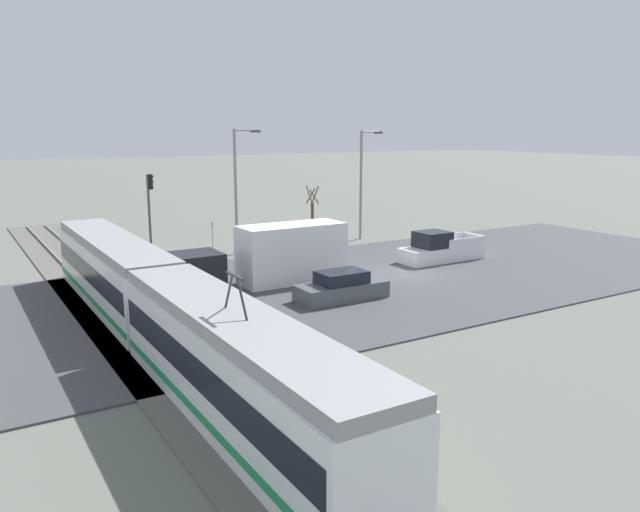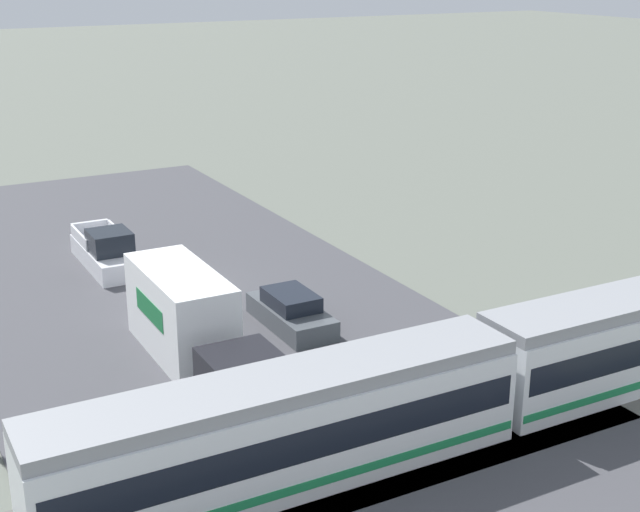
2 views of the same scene
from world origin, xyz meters
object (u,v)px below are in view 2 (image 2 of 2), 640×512
light_rail_tram (492,375)px  pickup_truck (107,252)px  box_truck (195,328)px  sedan_car_0 (291,312)px

light_rail_tram → pickup_truck: 21.32m
box_truck → sedan_car_0: (-4.63, -1.65, -0.88)m
light_rail_tram → box_truck: 10.57m
box_truck → sedan_car_0: box_truck is taller
box_truck → light_rail_tram: bearing=129.8°
box_truck → pickup_truck: box_truck is taller
light_rail_tram → sedan_car_0: 10.04m
pickup_truck → sedan_car_0: (-4.45, 10.50, -0.14)m
pickup_truck → sedan_car_0: 11.41m
sedan_car_0 → pickup_truck: bearing=-67.0°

